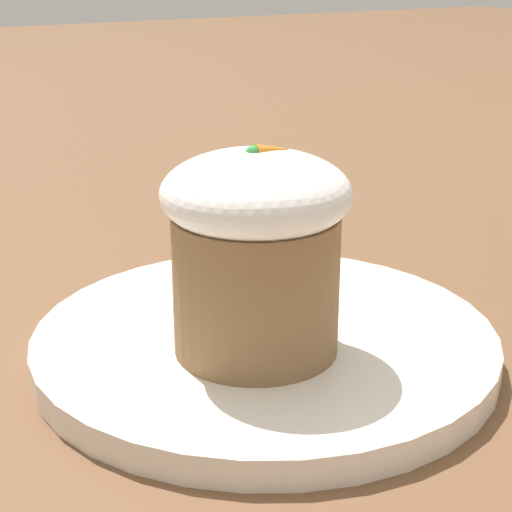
# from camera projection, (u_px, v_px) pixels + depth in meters

# --- Properties ---
(ground_plane) EXTENTS (4.00, 4.00, 0.00)m
(ground_plane) POSITION_uv_depth(u_px,v_px,m) (265.00, 356.00, 0.45)
(ground_plane) COLOR brown
(dessert_plate) EXTENTS (0.24, 0.24, 0.02)m
(dessert_plate) POSITION_uv_depth(u_px,v_px,m) (265.00, 343.00, 0.45)
(dessert_plate) COLOR white
(dessert_plate) RESTS_ON ground_plane
(carrot_cake) EXTENTS (0.09, 0.09, 0.10)m
(carrot_cake) POSITION_uv_depth(u_px,v_px,m) (256.00, 247.00, 0.41)
(carrot_cake) COLOR olive
(carrot_cake) RESTS_ON dessert_plate
(spoon) EXTENTS (0.08, 0.10, 0.01)m
(spoon) POSITION_uv_depth(u_px,v_px,m) (247.00, 309.00, 0.47)
(spoon) COLOR #B7B7BC
(spoon) RESTS_ON dessert_plate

